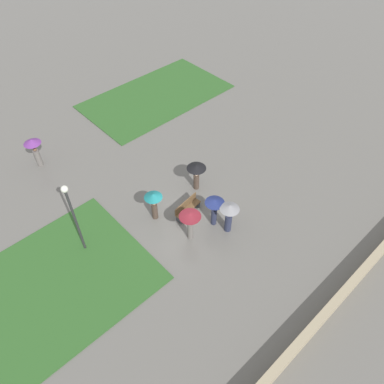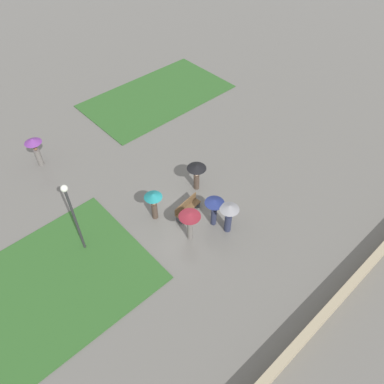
% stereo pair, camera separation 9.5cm
% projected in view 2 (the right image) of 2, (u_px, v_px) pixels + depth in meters
% --- Properties ---
extents(ground_plane, '(90.00, 90.00, 0.00)m').
position_uv_depth(ground_plane, '(186.00, 222.00, 19.98)').
color(ground_plane, '#66635E').
extents(lawn_patch_near, '(9.25, 6.93, 0.06)m').
position_uv_depth(lawn_patch_near, '(48.00, 288.00, 17.22)').
color(lawn_patch_near, '#2D5B26').
rests_on(lawn_patch_near, ground_plane).
extents(lawn_patch_far, '(10.81, 6.15, 0.06)m').
position_uv_depth(lawn_patch_far, '(157.00, 96.00, 28.42)').
color(lawn_patch_far, '#2D5B26').
rests_on(lawn_patch_far, ground_plane).
extents(parapet_wall, '(45.00, 0.35, 0.80)m').
position_uv_depth(parapet_wall, '(314.00, 326.00, 15.60)').
color(parapet_wall, tan).
rests_on(parapet_wall, ground_plane).
extents(park_bench, '(1.71, 0.62, 0.90)m').
position_uv_depth(park_bench, '(187.00, 207.00, 20.06)').
color(park_bench, brown).
rests_on(park_bench, ground_plane).
extents(lamp_post, '(0.32, 0.32, 4.43)m').
position_uv_depth(lamp_post, '(72.00, 211.00, 16.76)').
color(lamp_post, '#2D2D30').
rests_on(lamp_post, ground_plane).
extents(crowd_person_teal, '(0.95, 0.95, 1.81)m').
position_uv_depth(crowd_person_teal, '(154.00, 201.00, 19.26)').
color(crowd_person_teal, '#47382D').
rests_on(crowd_person_teal, ground_plane).
extents(crowd_person_maroon, '(1.10, 1.10, 1.89)m').
position_uv_depth(crowd_person_maroon, '(190.00, 219.00, 18.21)').
color(crowd_person_maroon, slate).
rests_on(crowd_person_maroon, ground_plane).
extents(crowd_person_grey, '(1.00, 1.00, 1.91)m').
position_uv_depth(crowd_person_grey, '(229.00, 213.00, 18.63)').
color(crowd_person_grey, '#282D47').
rests_on(crowd_person_grey, ground_plane).
extents(crowd_person_navy, '(1.01, 1.01, 1.85)m').
position_uv_depth(crowd_person_navy, '(214.00, 206.00, 18.91)').
color(crowd_person_navy, '#282D47').
rests_on(crowd_person_navy, ground_plane).
extents(crowd_person_black, '(1.09, 1.09, 1.79)m').
position_uv_depth(crowd_person_black, '(197.00, 171.00, 20.75)').
color(crowd_person_black, '#47382D').
rests_on(crowd_person_black, ground_plane).
extents(lone_walker_far_path, '(1.02, 1.02, 1.96)m').
position_uv_depth(lone_walker_far_path, '(35.00, 146.00, 22.14)').
color(lone_walker_far_path, slate).
rests_on(lone_walker_far_path, ground_plane).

